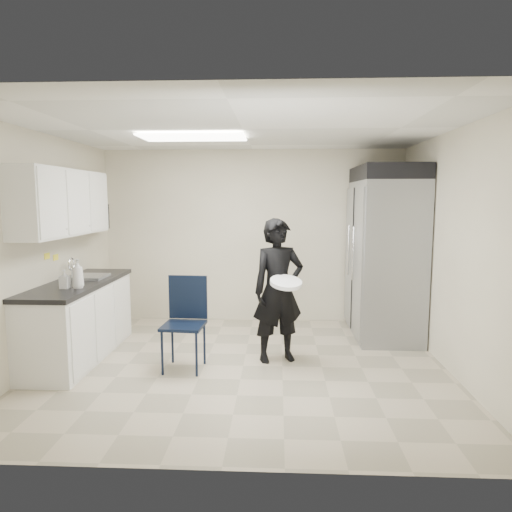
# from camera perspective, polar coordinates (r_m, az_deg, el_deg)

# --- Properties ---
(floor) EXTENTS (4.50, 4.50, 0.00)m
(floor) POSITION_cam_1_polar(r_m,az_deg,el_deg) (5.28, -1.60, -13.55)
(floor) COLOR tan
(floor) RESTS_ON ground
(ceiling) EXTENTS (4.50, 4.50, 0.00)m
(ceiling) POSITION_cam_1_polar(r_m,az_deg,el_deg) (4.99, -1.71, 15.60)
(ceiling) COLOR white
(ceiling) RESTS_ON back_wall
(back_wall) EXTENTS (4.50, 0.00, 4.50)m
(back_wall) POSITION_cam_1_polar(r_m,az_deg,el_deg) (6.96, -0.39, 2.49)
(back_wall) COLOR beige
(back_wall) RESTS_ON floor
(left_wall) EXTENTS (0.00, 4.00, 4.00)m
(left_wall) POSITION_cam_1_polar(r_m,az_deg,el_deg) (5.61, -25.22, 0.68)
(left_wall) COLOR beige
(left_wall) RESTS_ON floor
(right_wall) EXTENTS (0.00, 4.00, 4.00)m
(right_wall) POSITION_cam_1_polar(r_m,az_deg,el_deg) (5.30, 23.40, 0.42)
(right_wall) COLOR beige
(right_wall) RESTS_ON floor
(ceiling_panel) EXTENTS (1.20, 0.60, 0.02)m
(ceiling_panel) POSITION_cam_1_polar(r_m,az_deg,el_deg) (5.46, -7.87, 14.49)
(ceiling_panel) COLOR white
(ceiling_panel) RESTS_ON ceiling
(lower_counter) EXTENTS (0.60, 1.90, 0.86)m
(lower_counter) POSITION_cam_1_polar(r_m,az_deg,el_deg) (5.81, -21.19, -7.65)
(lower_counter) COLOR silver
(lower_counter) RESTS_ON floor
(countertop) EXTENTS (0.64, 1.95, 0.05)m
(countertop) POSITION_cam_1_polar(r_m,az_deg,el_deg) (5.72, -21.40, -3.23)
(countertop) COLOR black
(countertop) RESTS_ON lower_counter
(sink) EXTENTS (0.42, 0.40, 0.14)m
(sink) POSITION_cam_1_polar(r_m,az_deg,el_deg) (5.93, -20.23, -2.96)
(sink) COLOR gray
(sink) RESTS_ON countertop
(faucet) EXTENTS (0.02, 0.02, 0.24)m
(faucet) POSITION_cam_1_polar(r_m,az_deg,el_deg) (5.99, -22.06, -1.49)
(faucet) COLOR silver
(faucet) RESTS_ON countertop
(upper_cabinets) EXTENTS (0.35, 1.80, 0.75)m
(upper_cabinets) POSITION_cam_1_polar(r_m,az_deg,el_deg) (5.68, -22.99, 6.17)
(upper_cabinets) COLOR silver
(upper_cabinets) RESTS_ON left_wall
(towel_dispenser) EXTENTS (0.22, 0.30, 0.35)m
(towel_dispenser) POSITION_cam_1_polar(r_m,az_deg,el_deg) (6.77, -19.18, 4.67)
(towel_dispenser) COLOR black
(towel_dispenser) RESTS_ON left_wall
(notice_sticker_left) EXTENTS (0.00, 0.12, 0.07)m
(notice_sticker_left) POSITION_cam_1_polar(r_m,az_deg,el_deg) (5.71, -24.65, -0.01)
(notice_sticker_left) COLOR yellow
(notice_sticker_left) RESTS_ON left_wall
(notice_sticker_right) EXTENTS (0.00, 0.12, 0.07)m
(notice_sticker_right) POSITION_cam_1_polar(r_m,az_deg,el_deg) (5.89, -23.74, -0.15)
(notice_sticker_right) COLOR yellow
(notice_sticker_right) RESTS_ON left_wall
(commercial_fridge) EXTENTS (0.80, 1.35, 2.10)m
(commercial_fridge) POSITION_cam_1_polar(r_m,az_deg,el_deg) (6.42, 15.78, -0.42)
(commercial_fridge) COLOR gray
(commercial_fridge) RESTS_ON floor
(fridge_compressor) EXTENTS (0.80, 1.35, 0.20)m
(fridge_compressor) POSITION_cam_1_polar(r_m,az_deg,el_deg) (6.37, 16.14, 9.88)
(fridge_compressor) COLOR black
(fridge_compressor) RESTS_ON commercial_fridge
(folding_chair) EXTENTS (0.47, 0.47, 0.99)m
(folding_chair) POSITION_cam_1_polar(r_m,az_deg,el_deg) (5.09, -9.05, -8.60)
(folding_chair) COLOR black
(folding_chair) RESTS_ON floor
(man_tuxedo) EXTENTS (0.70, 0.58, 1.65)m
(man_tuxedo) POSITION_cam_1_polar(r_m,az_deg,el_deg) (5.24, 2.79, -4.33)
(man_tuxedo) COLOR black
(man_tuxedo) RESTS_ON floor
(bucket_lid) EXTENTS (0.45, 0.45, 0.04)m
(bucket_lid) POSITION_cam_1_polar(r_m,az_deg,el_deg) (4.99, 3.77, -3.32)
(bucket_lid) COLOR white
(bucket_lid) RESTS_ON man_tuxedo
(soap_bottle_a) EXTENTS (0.17, 0.17, 0.32)m
(soap_bottle_a) POSITION_cam_1_polar(r_m,az_deg,el_deg) (5.27, -21.40, -2.07)
(soap_bottle_a) COLOR silver
(soap_bottle_a) RESTS_ON countertop
(soap_bottle_b) EXTENTS (0.09, 0.10, 0.20)m
(soap_bottle_b) POSITION_cam_1_polar(r_m,az_deg,el_deg) (5.31, -22.79, -2.67)
(soap_bottle_b) COLOR #B9BAC6
(soap_bottle_b) RESTS_ON countertop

